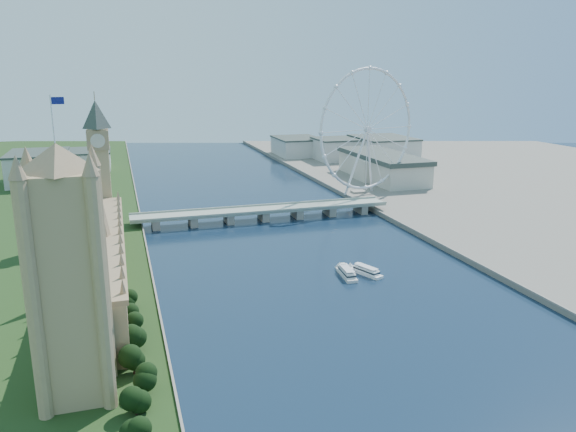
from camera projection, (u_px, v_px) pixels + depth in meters
name	position (u px, v px, depth m)	size (l,w,h in m)	color
ground	(473.00, 423.00, 201.15)	(2000.00, 2000.00, 0.00)	#16263E
tree_row	(140.00, 380.00, 213.50)	(8.92, 168.92, 19.69)	black
victoria_tower	(68.00, 267.00, 200.46)	(28.16, 28.16, 112.00)	tan
parliament_range	(102.00, 261.00, 317.95)	(24.00, 200.00, 70.00)	tan
big_ben	(99.00, 151.00, 406.05)	(20.02, 20.02, 110.00)	tan
westminster_bridge	(263.00, 212.00, 477.46)	(220.00, 22.00, 9.50)	gray
london_eye	(367.00, 130.00, 547.20)	(113.60, 39.12, 124.30)	silver
county_hall	(382.00, 181.00, 648.94)	(54.00, 144.00, 35.00)	beige
city_skyline	(242.00, 156.00, 726.94)	(505.00, 280.00, 32.00)	beige
tour_boat_near	(347.00, 276.00, 345.81)	(7.02, 27.60, 6.08)	silver
tour_boat_far	(366.00, 274.00, 349.26)	(6.68, 26.31, 5.78)	white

